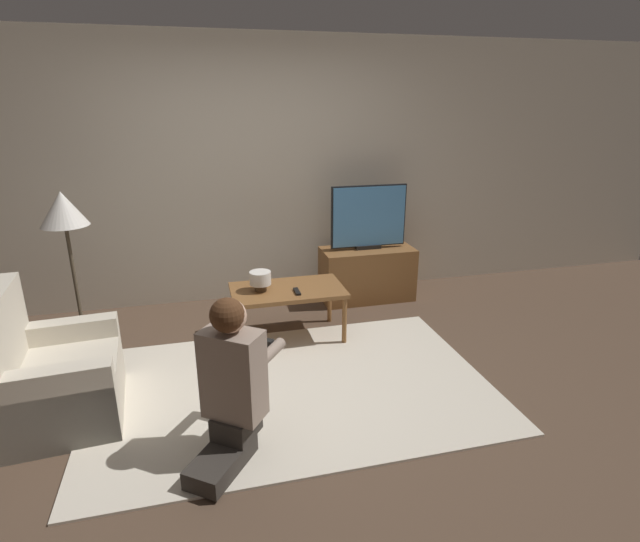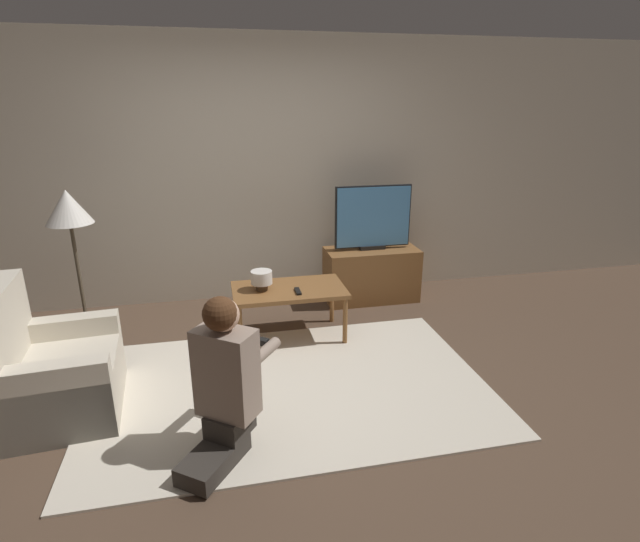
# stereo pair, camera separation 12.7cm
# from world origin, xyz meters

# --- Properties ---
(ground_plane) EXTENTS (10.00, 10.00, 0.00)m
(ground_plane) POSITION_xyz_m (0.00, 0.00, 0.00)
(ground_plane) COLOR brown
(wall_back) EXTENTS (10.00, 0.06, 2.60)m
(wall_back) POSITION_xyz_m (0.00, 1.93, 1.30)
(wall_back) COLOR beige
(wall_back) RESTS_ON ground_plane
(rug) EXTENTS (2.83, 1.84, 0.02)m
(rug) POSITION_xyz_m (0.00, 0.00, 0.01)
(rug) COLOR beige
(rug) RESTS_ON ground_plane
(tv_stand) EXTENTS (0.95, 0.43, 0.55)m
(tv_stand) POSITION_xyz_m (1.10, 1.53, 0.27)
(tv_stand) COLOR brown
(tv_stand) RESTS_ON ground_plane
(tv) EXTENTS (0.78, 0.08, 0.65)m
(tv) POSITION_xyz_m (1.10, 1.53, 0.88)
(tv) COLOR black
(tv) RESTS_ON tv_stand
(coffee_table) EXTENTS (0.96, 0.56, 0.46)m
(coffee_table) POSITION_xyz_m (0.12, 0.83, 0.42)
(coffee_table) COLOR brown
(coffee_table) RESTS_ON ground_plane
(floor_lamp) EXTENTS (0.36, 0.36, 1.33)m
(floor_lamp) POSITION_xyz_m (-1.58, 1.08, 1.11)
(floor_lamp) COLOR #4C4233
(floor_lamp) RESTS_ON ground_plane
(armchair) EXTENTS (0.80, 0.90, 0.90)m
(armchair) POSITION_xyz_m (-1.58, 0.05, 0.29)
(armchair) COLOR beige
(armchair) RESTS_ON ground_plane
(person_kneeling) EXTENTS (0.67, 0.79, 0.98)m
(person_kneeling) POSITION_xyz_m (-0.46, -0.61, 0.50)
(person_kneeling) COLOR #332D28
(person_kneeling) RESTS_ON rug
(table_lamp) EXTENTS (0.18, 0.18, 0.17)m
(table_lamp) POSITION_xyz_m (-0.10, 0.83, 0.57)
(table_lamp) COLOR #4C3823
(table_lamp) RESTS_ON coffee_table
(remote) EXTENTS (0.04, 0.15, 0.02)m
(remote) POSITION_xyz_m (0.18, 0.71, 0.47)
(remote) COLOR black
(remote) RESTS_ON coffee_table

